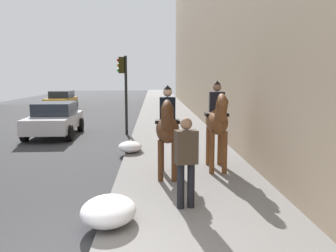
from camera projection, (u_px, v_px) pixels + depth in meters
The scene contains 8 objects.
mounted_horse_near at pixel (168, 127), 8.48m from camera, with size 2.15×0.64×2.24m.
mounted_horse_far at pixel (217, 120), 9.12m from camera, with size 2.15×0.64×2.34m.
pedestrian_greeting at pixel (186, 157), 6.47m from camera, with size 0.33×0.44×1.70m.
car_near_lane at pixel (61, 100), 27.17m from camera, with size 3.89×1.92×1.44m.
car_far_lane at pixel (55, 119), 15.15m from camera, with size 4.10×2.06×1.44m.
traffic_light_near_curb at pixel (124, 82), 15.31m from camera, with size 0.20×0.44×3.44m.
snow_pile_near at pixel (108, 210), 5.91m from camera, with size 1.21×0.93×0.42m, color white.
snow_pile_far at pixel (130, 147), 11.46m from camera, with size 0.99×0.76×0.34m, color white.
Camera 1 is at (-4.22, -0.91, 2.57)m, focal length 37.65 mm.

